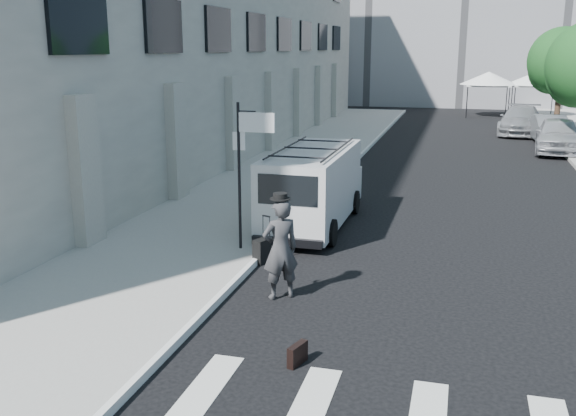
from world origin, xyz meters
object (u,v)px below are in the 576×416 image
Objects in this scene: cargo_van at (314,186)px; suitcase at (262,251)px; businessman at (280,249)px; briefcase at (297,354)px; parked_car_a at (558,135)px; parked_car_c at (521,120)px; parked_car_b at (550,130)px.

suitcase is at bearing -95.99° from cargo_van.
cargo_van is (-0.60, 5.49, 0.10)m from businessman.
briefcase is 8.31m from cargo_van.
suitcase is 0.20× the size of cargo_van.
parked_car_a is 6.83m from parked_car_c.
briefcase is 0.09× the size of parked_car_a.
cargo_van reaches higher than parked_car_b.
suitcase is at bearing -98.52° from parked_car_c.
suitcase is 23.81m from parked_car_b.
cargo_van is at bearing -112.57° from parked_car_a.
parked_car_a is at bearing -72.36° from parked_car_c.
briefcase is at bearing 74.38° from businessman.
parked_car_c is (-1.17, 3.63, 0.07)m from parked_car_b.
cargo_van is at bearing 119.13° from briefcase.
briefcase is 0.10× the size of parked_car_b.
businessman is 28.48m from parked_car_c.
businessman is 2.29m from suitcase.
parked_car_b reaches higher than briefcase.
suitcase is (-2.02, 4.54, 0.12)m from briefcase.
parked_car_c is at bearing 105.47° from parked_car_a.
briefcase is 0.40× the size of suitcase.
parked_car_a is at bearing -147.13° from businessman.
businessman is 1.83× the size of suitcase.
businessman reaches higher than suitcase.
businessman is 22.37m from parked_car_a.
parked_car_c is at bearing 95.24° from suitcase.
parked_car_c reaches higher than briefcase.
cargo_van reaches higher than briefcase.
briefcase is 0.08× the size of cargo_van.
parked_car_b is at bearing -144.72° from businessman.
cargo_van is at bearing 105.09° from suitcase.
parked_car_a reaches higher than parked_car_b.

